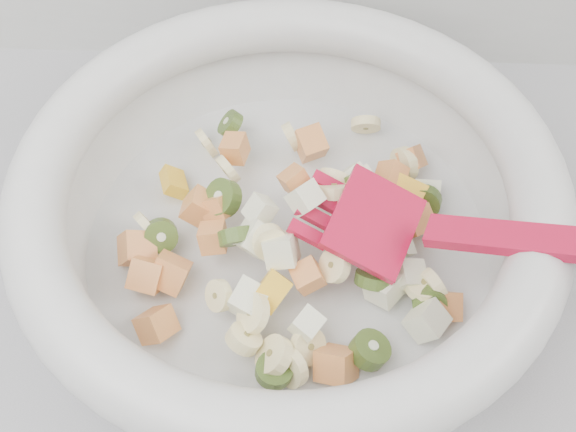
{
  "coord_description": "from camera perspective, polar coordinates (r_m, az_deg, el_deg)",
  "views": [
    {
      "loc": [
        0.04,
        1.19,
        1.36
      ],
      "look_at": [
        0.03,
        1.5,
        0.95
      ],
      "focal_mm": 45.0,
      "sensor_mm": 36.0,
      "label": 1
    }
  ],
  "objects": [
    {
      "name": "mixing_bowl",
      "position": [
        0.51,
        0.09,
        0.68
      ],
      "size": [
        0.49,
        0.38,
        0.15
      ],
      "color": "silver",
      "rests_on": "counter"
    }
  ]
}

